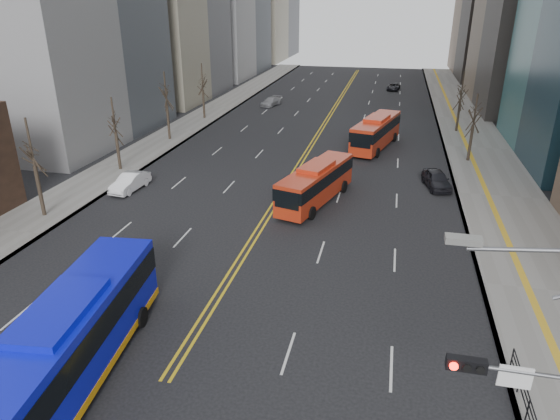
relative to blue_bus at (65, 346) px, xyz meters
name	(u,v)px	position (x,y,z in m)	size (l,w,h in m)	color
sidewalk_right	(477,148)	(21.15, 41.00, -1.95)	(7.00, 130.00, 0.15)	gray
sidewalk_left	(180,131)	(-12.85, 41.00, -1.95)	(5.00, 130.00, 0.15)	gray
centerline	(327,120)	(3.65, 51.00, -2.02)	(0.55, 100.00, 0.01)	gold
pedestrian_railing	(529,406)	(17.95, 2.00, -1.20)	(0.06, 6.06, 1.02)	black
street_trees	(224,113)	(-3.53, 30.55, 2.85)	(35.20, 47.20, 7.60)	#2C231B
blue_bus	(65,346)	(0.00, 0.00, 0.00)	(4.29, 13.59, 3.86)	#0E16D6
red_bus_near	(316,181)	(6.69, 22.19, -0.27)	(4.83, 10.05, 3.14)	red
red_bus_far	(376,130)	(10.48, 38.97, -0.14)	(4.89, 10.90, 3.38)	red
car_white	(130,182)	(-8.85, 21.45, -1.32)	(1.50, 4.30, 1.42)	white
car_dark_mid	(437,179)	(16.15, 27.74, -1.28)	(1.75, 4.34, 1.48)	black
car_silver	(271,102)	(-5.77, 58.41, -1.40)	(1.75, 4.30, 1.25)	#99989D
car_dark_far	(394,87)	(11.79, 76.34, -1.44)	(1.93, 4.19, 1.16)	black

